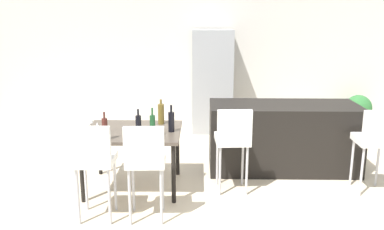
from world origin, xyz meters
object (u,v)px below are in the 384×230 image
Objects in this scene: bar_chair_left at (233,137)px; bar_chair_middle at (375,138)px; wine_bottle_end at (138,126)px; kitchen_island at (283,137)px; wine_bottle_far at (105,129)px; dining_chair_far at (145,157)px; potted_plant at (358,110)px; wine_glass_corner at (90,120)px; refrigerator at (212,81)px; dining_chair_near at (94,157)px; dining_table at (133,136)px; wine_glass_left at (97,126)px; wine_bottle_near at (153,126)px; wine_bottle_right at (171,122)px; wine_bottle_middle at (161,114)px.

bar_chair_left is 1.00× the size of bar_chair_middle.
wine_bottle_end reaches higher than bar_chair_middle.
wine_bottle_far is (-2.21, -1.07, 0.41)m from kitchen_island.
potted_plant is (3.47, 3.48, -0.30)m from dining_chair_far.
wine_bottle_end is 1.89× the size of wine_glass_corner.
refrigerator is (0.92, 2.92, 0.05)m from wine_bottle_end.
wine_bottle_far reaches higher than dining_chair_near.
wine_bottle_end reaches higher than bar_chair_left.
dining_table is 2.85m from refrigerator.
refrigerator is (-0.17, 2.76, 0.22)m from bar_chair_left.
wine_bottle_far reaches higher than wine_glass_left.
dining_chair_near is at bearing -134.34° from wine_bottle_near.
dining_table is at bearing 173.38° from wine_bottle_right.
kitchen_island is 11.55× the size of wine_glass_corner.
wine_bottle_middle reaches higher than kitchen_island.
wine_bottle_far is at bearing -128.92° from wine_bottle_middle.
bar_chair_middle is at bearing 5.10° from wine_bottle_far.
dining_table is 1.11× the size of dining_chair_far.
wine_bottle_far is at bearing 138.18° from dining_chair_far.
bar_chair_middle is 3.25m from wine_glass_left.
dining_chair_far is 3.19× the size of wine_bottle_end.
dining_table is at bearing -3.25° from wine_glass_corner.
wine_glass_corner reaches higher than dining_table.
kitchen_island is 2.54m from wine_glass_left.
refrigerator reaches higher than wine_bottle_far.
dining_chair_far is 4.92m from potted_plant.
bar_chair_middle is at bearing -2.28° from dining_table.
wine_bottle_middle is at bearing 87.14° from dining_chair_far.
wine_bottle_right is at bearing 25.23° from wine_bottle_far.
dining_table is at bearing 134.01° from wine_bottle_near.
wine_glass_corner is at bearing -120.87° from refrigerator.
dining_chair_near is at bearing -138.94° from potted_plant.
bar_chair_left is 3.20× the size of wine_bottle_right.
wine_bottle_middle is at bearing -167.11° from kitchen_island.
wine_glass_corner is (-3.40, 0.14, 0.17)m from bar_chair_middle.
potted_plant is at bearing 40.28° from wine_bottle_near.
wine_bottle_near is 3.03m from refrigerator.
wine_bottle_far is (-0.52, -0.10, -0.01)m from wine_bottle_near.
wine_bottle_near reaches higher than dining_chair_near.
potted_plant is (3.99, 3.48, -0.30)m from dining_chair_near.
wine_bottle_end is at bearing -66.87° from dining_table.
wine_bottle_right reaches higher than dining_table.
dining_chair_far is 6.03× the size of wine_glass_corner.
dining_table is at bearing 72.83° from dining_chair_near.
wine_bottle_middle is (0.04, 0.59, -0.00)m from wine_bottle_near.
wine_bottle_right reaches higher than wine_bottle_middle.
wine_glass_corner is (-0.80, 0.32, -0.01)m from wine_bottle_near.
wine_bottle_far reaches higher than potted_plant.
refrigerator reaches higher than dining_chair_near.
wine_bottle_right is at bearing 74.93° from dining_chair_far.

